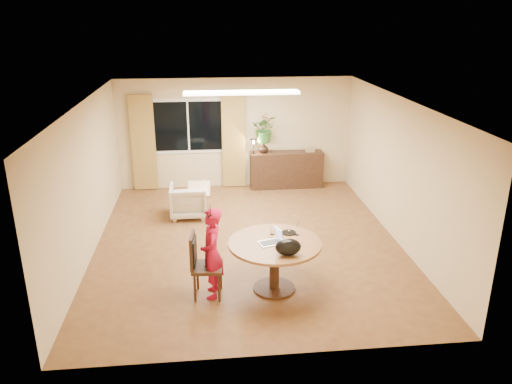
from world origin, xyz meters
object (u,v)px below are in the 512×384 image
at_px(armchair, 188,200).
at_px(dining_chair, 208,265).
at_px(child, 212,253).
at_px(sideboard, 286,170).
at_px(dining_table, 275,252).

bearing_deg(armchair, dining_chair, 96.09).
xyz_separation_m(child, sideboard, (1.89, 4.77, -0.26)).
height_order(dining_chair, child, child).
distance_m(dining_table, dining_chair, 1.01).
height_order(dining_chair, sideboard, dining_chair).
distance_m(dining_chair, child, 0.21).
relative_size(armchair, sideboard, 0.44).
bearing_deg(dining_table, armchair, 113.83).
height_order(child, sideboard, child).
bearing_deg(dining_table, sideboard, 78.57).
distance_m(dining_table, sideboard, 4.80).
distance_m(dining_table, child, 0.94).
bearing_deg(child, armchair, -171.52).
xyz_separation_m(dining_chair, sideboard, (1.96, 4.78, -0.07)).
xyz_separation_m(dining_chair, child, (0.07, 0.01, 0.19)).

